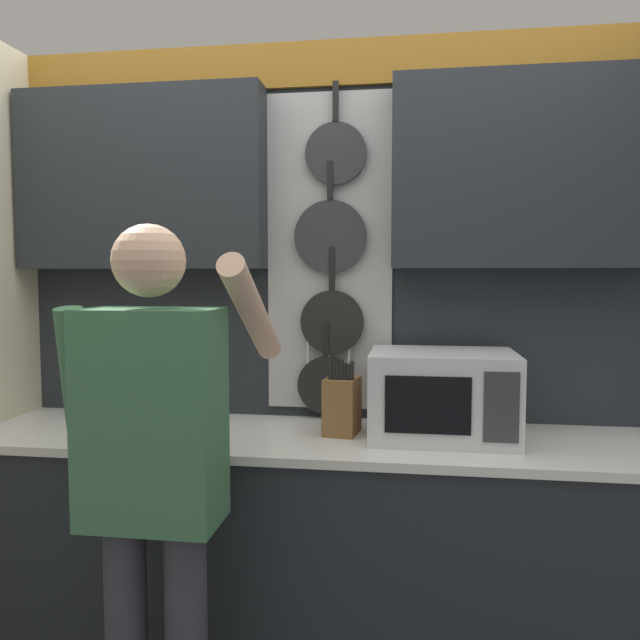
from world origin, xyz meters
TOP-DOWN VIEW (x-y plane):
  - base_cabinet_counter at (0.00, -0.00)m, footprint 2.41×0.59m
  - back_wall_unit at (-0.00, 0.26)m, footprint 2.98×0.20m
  - microwave at (0.46, 0.03)m, footprint 0.50×0.37m
  - knife_block at (0.11, 0.03)m, footprint 0.13×0.16m
  - utensil_crock at (-0.66, 0.03)m, footprint 0.11×0.11m
  - person at (-0.36, -0.51)m, footprint 0.54×0.59m

SIDE VIEW (x-z plane):
  - base_cabinet_counter at x=0.00m, z-range 0.00..0.93m
  - person at x=-0.36m, z-range 0.16..1.80m
  - utensil_crock at x=-0.66m, z-range 0.86..1.18m
  - knife_block at x=0.11m, z-range 0.91..1.18m
  - microwave at x=0.46m, z-range 0.94..1.24m
  - back_wall_unit at x=0.00m, z-range 0.31..2.70m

